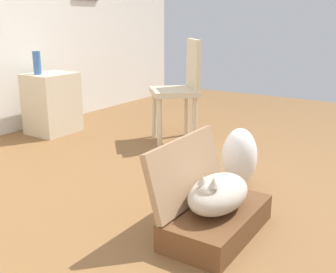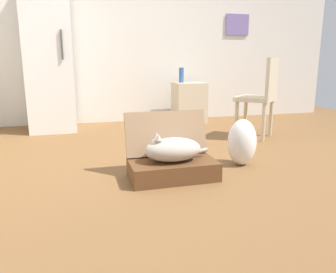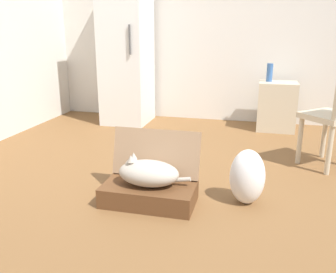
# 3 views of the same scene
# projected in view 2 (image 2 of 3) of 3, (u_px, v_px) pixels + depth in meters

# --- Properties ---
(ground_plane) EXTENTS (7.68, 7.68, 0.00)m
(ground_plane) POSITION_uv_depth(u_px,v_px,m) (190.00, 159.00, 3.05)
(ground_plane) COLOR brown
(ground_plane) RESTS_ON ground
(wall_back) EXTENTS (6.40, 0.15, 2.60)m
(wall_back) POSITION_uv_depth(u_px,v_px,m) (141.00, 35.00, 4.88)
(wall_back) COLOR silver
(wall_back) RESTS_ON ground
(suitcase_base) EXTENTS (0.67, 0.36, 0.14)m
(suitcase_base) POSITION_uv_depth(u_px,v_px,m) (173.00, 170.00, 2.51)
(suitcase_base) COLOR brown
(suitcase_base) RESTS_ON ground
(suitcase_lid) EXTENTS (0.67, 0.13, 0.36)m
(suitcase_lid) POSITION_uv_depth(u_px,v_px,m) (166.00, 133.00, 2.63)
(suitcase_lid) COLOR #9B7756
(suitcase_lid) RESTS_ON suitcase_base
(cat) EXTENTS (0.52, 0.27, 0.23)m
(cat) POSITION_uv_depth(u_px,v_px,m) (172.00, 149.00, 2.47)
(cat) COLOR #B2A899
(cat) RESTS_ON suitcase_base
(plastic_bag_white) EXTENTS (0.25, 0.24, 0.41)m
(plastic_bag_white) POSITION_uv_depth(u_px,v_px,m) (242.00, 142.00, 2.83)
(plastic_bag_white) COLOR white
(plastic_bag_white) RESTS_ON ground
(refrigerator) EXTENTS (0.57, 0.67, 1.99)m
(refrigerator) POSITION_uv_depth(u_px,v_px,m) (49.00, 54.00, 4.17)
(refrigerator) COLOR silver
(refrigerator) RESTS_ON ground
(side_table) EXTENTS (0.46, 0.39, 0.60)m
(side_table) POSITION_uv_depth(u_px,v_px,m) (189.00, 103.00, 4.89)
(side_table) COLOR beige
(side_table) RESTS_ON ground
(vase_tall) EXTENTS (0.07, 0.07, 0.22)m
(vase_tall) POSITION_uv_depth(u_px,v_px,m) (181.00, 75.00, 4.80)
(vase_tall) COLOR #38609E
(vase_tall) RESTS_ON side_table
(chair) EXTENTS (0.58, 0.58, 0.94)m
(chair) POSITION_uv_depth(u_px,v_px,m) (261.00, 95.00, 3.80)
(chair) COLOR beige
(chair) RESTS_ON ground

